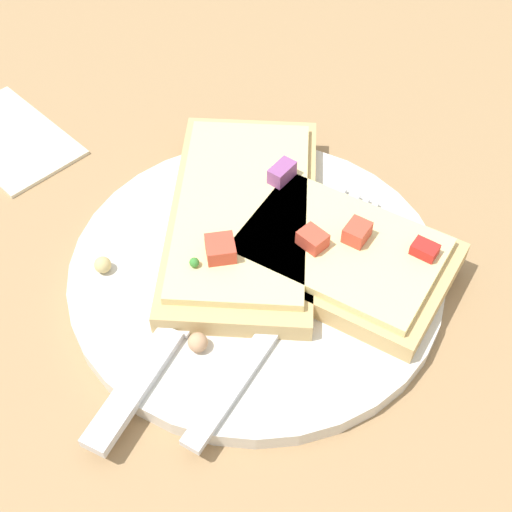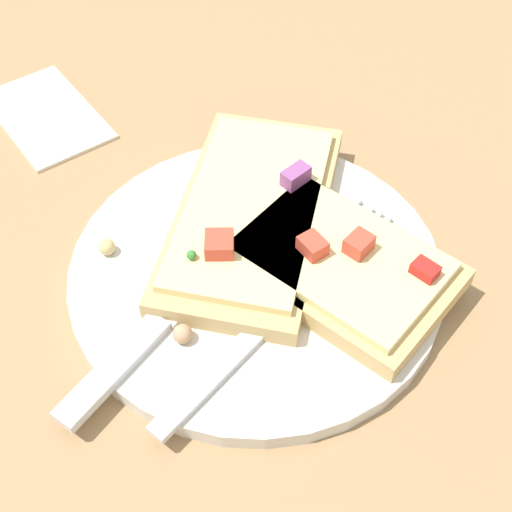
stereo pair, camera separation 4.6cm
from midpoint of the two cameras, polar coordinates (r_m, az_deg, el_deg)
The scene contains 8 objects.
ground_plane at distance 0.47m, azimuth -2.76°, elevation -1.88°, with size 4.00×4.00×0.00m, color #9E7A51.
plate at distance 0.47m, azimuth -2.78°, elevation -1.42°, with size 0.25×0.25×0.01m.
fork at distance 0.45m, azimuth 0.45°, elevation -3.06°, with size 0.07×0.22×0.01m.
knife at distance 0.44m, azimuth -9.08°, elevation -5.30°, with size 0.09×0.22×0.01m.
pizza_slice_main at distance 0.48m, azimuth -3.76°, elevation 3.23°, with size 0.20×0.21×0.03m.
pizza_slice_corner at distance 0.46m, azimuth 3.98°, elevation 0.00°, with size 0.16×0.13×0.03m.
crumb_scatter at distance 0.45m, azimuth -11.13°, elevation -4.15°, with size 0.10×0.02×0.01m.
napkin at distance 0.61m, azimuth -21.24°, elevation 8.75°, with size 0.12×0.07×0.01m.
Camera 1 is at (0.21, -0.21, 0.37)m, focal length 50.00 mm.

